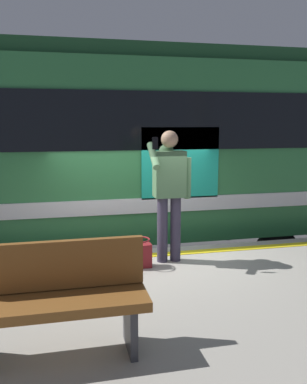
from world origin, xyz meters
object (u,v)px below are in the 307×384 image
at_px(handbag, 139,254).
at_px(bench, 58,297).
at_px(train_carriage, 38,144).
at_px(passenger, 169,185).

height_order(handbag, bench, bench).
xyz_separation_m(train_carriage, bench, (-0.36, 4.49, -0.96)).
relative_size(handbag, bench, 0.27).
bearing_deg(handbag, passenger, -160.45).
bearing_deg(train_carriage, handbag, 116.52).
bearing_deg(passenger, train_carriage, -54.95).
bearing_deg(passenger, bench, 54.04).
relative_size(passenger, handbag, 4.63).
distance_m(train_carriage, passenger, 3.12).
bearing_deg(bench, passenger, -125.96).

